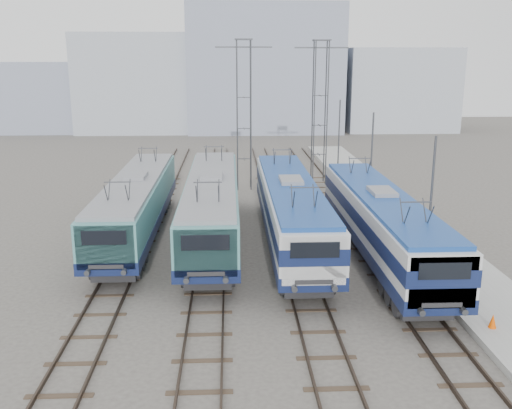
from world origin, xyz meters
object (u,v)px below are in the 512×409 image
object	(u,v)px
mast_mid	(371,163)
mast_rear	(339,139)
locomotive_far_left	(136,202)
locomotive_center_right	(291,207)
locomotive_center_left	(212,204)
locomotive_far_right	(381,220)
catenary_tower_west	(244,108)
catenary_tower_east	(320,106)
mast_front	(430,207)
safety_cone	(493,321)

from	to	relation	value
mast_mid	mast_rear	world-z (taller)	same
locomotive_far_left	locomotive_center_right	size ratio (longest dim) A/B	0.97
locomotive_center_left	locomotive_far_right	xyz separation A→B (m)	(9.00, -3.77, -0.02)
locomotive_far_right	catenary_tower_west	distance (m)	19.76
catenary_tower_east	mast_mid	bearing A→B (deg)	-78.14
locomotive_center_left	mast_rear	bearing A→B (deg)	59.33
locomotive_far_right	catenary_tower_west	bearing A→B (deg)	110.49
locomotive_center_right	mast_mid	distance (m)	9.85
locomotive_center_right	catenary_tower_west	xyz separation A→B (m)	(-2.25, 15.44, 4.26)
locomotive_far_left	mast_front	bearing A→B (deg)	-23.15
locomotive_center_left	locomotive_center_right	size ratio (longest dim) A/B	1.01
mast_rear	safety_cone	world-z (taller)	mast_rear
locomotive_center_right	catenary_tower_west	size ratio (longest dim) A/B	1.56
catenary_tower_west	mast_rear	xyz separation A→B (m)	(8.60, 4.00, -3.14)
locomotive_far_right	mast_front	xyz separation A→B (m)	(1.85, -1.93, 1.18)
locomotive_far_left	mast_front	xyz separation A→B (m)	(15.35, -6.56, 1.24)
mast_mid	catenary_tower_west	bearing A→B (deg)	137.07
mast_mid	locomotive_far_right	bearing A→B (deg)	-100.41
mast_rear	catenary_tower_east	bearing A→B (deg)	-136.40
locomotive_center_right	mast_mid	xyz separation A→B (m)	(6.35, 7.44, 1.12)
locomotive_center_right	mast_rear	distance (m)	20.48
mast_rear	locomotive_center_right	bearing A→B (deg)	-108.09
mast_mid	safety_cone	world-z (taller)	mast_mid
locomotive_center_right	locomotive_far_right	xyz separation A→B (m)	(4.50, -2.62, -0.06)
catenary_tower_west	mast_front	world-z (taller)	catenary_tower_west
locomotive_center_right	catenary_tower_west	bearing A→B (deg)	98.29
safety_cone	mast_rear	bearing A→B (deg)	90.84
locomotive_center_right	safety_cone	world-z (taller)	locomotive_center_right
locomotive_center_right	locomotive_far_right	bearing A→B (deg)	-30.25
mast_mid	safety_cone	bearing A→B (deg)	-88.61
mast_mid	safety_cone	distance (m)	18.71
locomotive_center_left	mast_front	bearing A→B (deg)	-27.72
mast_front	mast_rear	xyz separation A→B (m)	(0.00, 24.00, 0.00)
mast_mid	locomotive_center_right	bearing A→B (deg)	-130.47
locomotive_far_left	locomotive_far_right	distance (m)	14.27
locomotive_far_left	catenary_tower_east	xyz separation A→B (m)	(13.25, 15.44, 4.38)
locomotive_center_left	locomotive_center_right	xyz separation A→B (m)	(4.50, -1.14, 0.04)
locomotive_center_right	catenary_tower_east	xyz separation A→B (m)	(4.25, 17.44, 4.26)
catenary_tower_east	mast_front	world-z (taller)	catenary_tower_east
catenary_tower_west	catenary_tower_east	size ratio (longest dim) A/B	1.00
catenary_tower_west	safety_cone	distance (m)	28.63
locomotive_far_left	catenary_tower_west	xyz separation A→B (m)	(6.75, 13.44, 4.38)
catenary_tower_west	mast_rear	world-z (taller)	catenary_tower_west
locomotive_center_right	catenary_tower_east	distance (m)	18.45
catenary_tower_east	catenary_tower_west	bearing A→B (deg)	-162.90
locomotive_center_right	mast_rear	world-z (taller)	mast_rear
locomotive_center_left	locomotive_far_right	size ratio (longest dim) A/B	1.04
catenary_tower_east	mast_front	distance (m)	22.32
mast_front	mast_mid	distance (m)	12.00
locomotive_far_right	catenary_tower_west	world-z (taller)	catenary_tower_west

